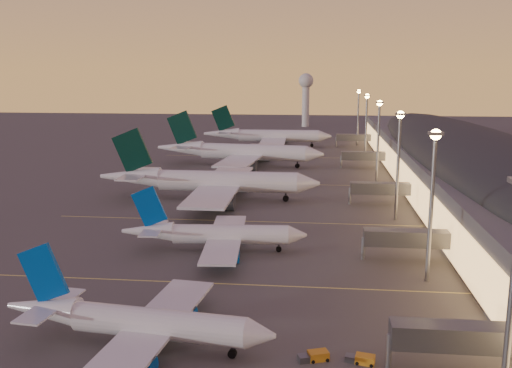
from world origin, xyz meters
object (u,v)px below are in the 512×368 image
(airliner_narrow_north, at_px, (214,235))
(radar_tower, at_px, (306,91))
(baggage_tug_b, at_px, (314,356))
(airliner_wide_mid, at_px, (239,152))
(baggage_tug_a, at_px, (361,359))
(airliner_narrow_south, at_px, (136,322))
(airliner_wide_near, at_px, (209,181))
(airliner_wide_far, at_px, (267,136))

(airliner_narrow_north, relative_size, radar_tower, 1.13)
(airliner_narrow_north, distance_m, baggage_tug_b, 45.82)
(airliner_wide_mid, distance_m, baggage_tug_a, 145.38)
(airliner_wide_mid, bearing_deg, radar_tower, 88.04)
(airliner_narrow_south, relative_size, baggage_tug_a, 9.80)
(airliner_narrow_south, xyz_separation_m, baggage_tug_a, (28.70, -1.13, -2.94))
(airliner_narrow_north, xyz_separation_m, radar_tower, (12.75, 247.87, 18.49))
(airliner_wide_near, height_order, baggage_tug_b, airliner_wide_near)
(airliner_narrow_south, bearing_deg, airliner_wide_far, 96.70)
(baggage_tug_a, bearing_deg, baggage_tug_b, -167.60)
(airliner_wide_near, distance_m, baggage_tug_b, 90.81)
(airliner_narrow_south, bearing_deg, baggage_tug_b, 4.07)
(airliner_wide_far, height_order, radar_tower, radar_tower)
(airliner_narrow_north, xyz_separation_m, airliner_wide_near, (-9.54, 44.62, 1.66))
(radar_tower, relative_size, baggage_tug_b, 7.99)
(radar_tower, bearing_deg, airliner_wide_mid, -98.24)
(airliner_narrow_south, distance_m, airliner_narrow_north, 40.21)
(airliner_narrow_north, bearing_deg, airliner_wide_mid, 91.00)
(airliner_narrow_south, relative_size, airliner_wide_mid, 0.59)
(airliner_narrow_south, bearing_deg, radar_tower, 93.64)
(airliner_narrow_north, relative_size, baggage_tug_a, 9.67)
(airliner_narrow_north, height_order, baggage_tug_b, airliner_narrow_north)
(airliner_wide_far, bearing_deg, radar_tower, 79.41)
(airliner_wide_near, bearing_deg, airliner_wide_far, 86.89)
(radar_tower, height_order, baggage_tug_b, radar_tower)
(airliner_wide_far, bearing_deg, airliner_narrow_north, -90.09)
(radar_tower, xyz_separation_m, baggage_tug_b, (7.13, -289.04, -21.36))
(airliner_wide_near, relative_size, airliner_wide_far, 1.03)
(airliner_narrow_north, xyz_separation_m, baggage_tug_a, (25.61, -41.21, -2.90))
(airliner_narrow_north, relative_size, baggage_tug_b, 9.01)
(airliner_wide_mid, bearing_deg, baggage_tug_b, -72.28)
(airliner_narrow_south, xyz_separation_m, airliner_wide_mid, (-5.58, 140.08, 1.76))
(airliner_wide_near, relative_size, airliner_wide_mid, 0.97)
(airliner_wide_far, relative_size, radar_tower, 1.82)
(baggage_tug_b, bearing_deg, radar_tower, 71.66)
(airliner_wide_near, distance_m, baggage_tug_a, 92.86)
(airliner_wide_mid, height_order, radar_tower, radar_tower)
(airliner_narrow_south, xyz_separation_m, baggage_tug_b, (22.97, -1.09, -2.91))
(airliner_narrow_north, bearing_deg, baggage_tug_b, -68.18)
(airliner_wide_mid, distance_m, airliner_wide_far, 54.90)
(airliner_wide_near, distance_m, airliner_wide_far, 110.16)
(airliner_wide_mid, xyz_separation_m, baggage_tug_a, (34.28, -141.20, -4.71))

